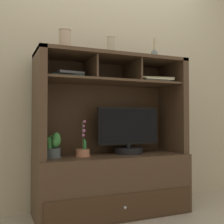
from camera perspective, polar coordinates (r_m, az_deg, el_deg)
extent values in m
cube|color=#A19583|center=(2.70, 0.00, -19.87)|extent=(6.00, 6.00, 0.02)
cube|color=#B4AA8C|center=(2.88, -2.23, 9.73)|extent=(6.00, 0.02, 2.80)
cube|color=#453221|center=(2.62, 0.00, -14.24)|extent=(1.35, 0.52, 0.52)
cube|color=#3B2817|center=(2.42, 2.53, -18.58)|extent=(1.30, 0.01, 0.22)
sphere|color=silver|center=(2.41, 2.66, -18.65)|extent=(0.02, 0.02, 0.02)
cube|color=#453221|center=(2.39, -14.49, 1.58)|extent=(0.06, 0.45, 0.89)
cube|color=#453221|center=(2.87, 12.00, 1.08)|extent=(0.06, 0.45, 0.89)
cube|color=#3B2817|center=(2.76, -1.73, 0.83)|extent=(1.29, 0.02, 0.86)
cube|color=#453221|center=(2.62, 0.00, 10.77)|extent=(1.35, 0.45, 0.03)
cube|color=#453221|center=(2.58, 0.00, 6.03)|extent=(1.23, 0.41, 0.02)
cube|color=#453221|center=(2.52, -4.36, 8.64)|extent=(0.02, 0.39, 0.19)
cube|color=#453221|center=(2.68, 4.10, 8.05)|extent=(0.02, 0.39, 0.19)
cylinder|color=black|center=(2.66, 3.32, -7.73)|extent=(0.27, 0.27, 0.06)
cylinder|color=black|center=(2.66, 3.32, -6.81)|extent=(0.04, 0.04, 0.03)
cube|color=black|center=(2.64, 3.31, -2.80)|extent=(0.60, 0.03, 0.34)
cube|color=black|center=(2.63, 3.47, -2.80)|extent=(0.57, 0.00, 0.31)
cylinder|color=#B57354|center=(2.47, -5.92, -8.17)|extent=(0.12, 0.12, 0.06)
cylinder|color=#B57354|center=(2.47, -5.92, -8.79)|extent=(0.14, 0.14, 0.01)
cylinder|color=#4C6B38|center=(2.45, -5.91, -4.69)|extent=(0.01, 0.02, 0.24)
sphere|color=#D169B2|center=(2.45, -5.80, -4.70)|extent=(0.03, 0.03, 0.03)
sphere|color=#D169B2|center=(2.46, -5.72, -3.75)|extent=(0.03, 0.03, 0.03)
sphere|color=#D169B2|center=(2.44, -5.73, -2.84)|extent=(0.02, 0.02, 0.02)
sphere|color=#D169B2|center=(2.46, -5.56, -1.91)|extent=(0.03, 0.03, 0.03)
ellipsoid|color=green|center=(2.46, -5.46, -6.77)|extent=(0.04, 0.05, 0.12)
ellipsoid|color=green|center=(2.47, -5.59, -6.73)|extent=(0.04, 0.05, 0.08)
cylinder|color=#4A5357|center=(2.44, -11.98, -8.03)|extent=(0.14, 0.14, 0.08)
cylinder|color=#4A5357|center=(2.44, -11.98, -8.86)|extent=(0.16, 0.16, 0.01)
ellipsoid|color=#409544|center=(2.42, -11.15, -5.50)|extent=(0.08, 0.08, 0.12)
ellipsoid|color=#409544|center=(2.47, -11.90, -5.95)|extent=(0.07, 0.08, 0.12)
ellipsoid|color=#409544|center=(2.44, -12.48, -6.38)|extent=(0.07, 0.07, 0.13)
ellipsoid|color=#409544|center=(2.42, -12.37, -6.58)|extent=(0.04, 0.04, 0.09)
ellipsoid|color=#409544|center=(2.40, -11.50, -6.11)|extent=(0.05, 0.05, 0.07)
cube|color=#AA2A2B|center=(2.51, -8.71, 6.73)|extent=(0.23, 0.26, 0.02)
cube|color=#3B6D61|center=(2.52, -9.03, 7.12)|extent=(0.29, 0.24, 0.01)
cube|color=slate|center=(2.51, -9.08, 7.52)|extent=(0.25, 0.29, 0.02)
cube|color=slate|center=(2.72, 8.08, 6.04)|extent=(0.26, 0.25, 0.02)
cube|color=beige|center=(2.73, 8.19, 6.27)|extent=(0.29, 0.30, 0.01)
cube|color=gray|center=(2.73, 8.17, 6.53)|extent=(0.37, 0.31, 0.01)
cylinder|color=slate|center=(2.82, 8.49, 11.05)|extent=(0.06, 0.06, 0.08)
cylinder|color=slate|center=(2.83, 8.48, 12.05)|extent=(0.03, 0.03, 0.02)
cylinder|color=tan|center=(2.85, 8.55, 13.26)|extent=(0.00, 0.03, 0.14)
cylinder|color=tan|center=(2.85, 8.49, 13.25)|extent=(0.02, 0.02, 0.14)
cylinder|color=tan|center=(2.85, 8.42, 13.25)|extent=(0.04, 0.01, 0.14)
cylinder|color=tan|center=(2.84, 8.40, 13.27)|extent=(0.01, 0.03, 0.14)
cylinder|color=tan|center=(2.84, 8.43, 13.28)|extent=(0.01, 0.01, 0.14)
cylinder|color=tan|center=(2.84, 8.50, 13.29)|extent=(0.02, 0.01, 0.14)
cylinder|color=tan|center=(2.84, 8.56, 13.27)|extent=(0.01, 0.01, 0.14)
cylinder|color=tan|center=(2.67, -0.24, 12.87)|extent=(0.07, 0.07, 0.18)
torus|color=tan|center=(2.69, -0.24, 14.85)|extent=(0.07, 0.07, 0.01)
cylinder|color=tan|center=(2.49, -9.46, 13.86)|extent=(0.10, 0.10, 0.17)
torus|color=tan|center=(2.51, -9.45, 15.94)|extent=(0.11, 0.11, 0.02)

